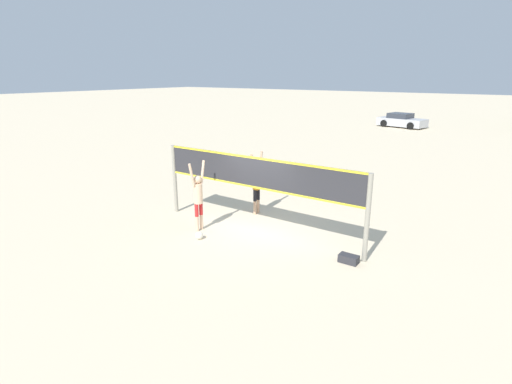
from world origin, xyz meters
The scene contains 7 objects.
ground_plane centered at (0.00, 0.00, 0.00)m, with size 200.00×200.00×0.00m, color beige.
volleyball_net centered at (0.00, 0.00, 1.69)m, with size 7.19×0.13×2.43m.
player_spiker centered at (-1.60, -0.88, 1.19)m, with size 0.28×0.72×2.24m.
player_blocker centered at (-1.00, 1.47, 1.18)m, with size 0.28×0.72×2.23m.
volleyball centered at (-1.12, -1.42, 0.12)m, with size 0.24×0.24×0.24m.
gear_bag centered at (3.22, -0.32, 0.11)m, with size 0.51×0.28×0.22m.
parked_car_near centered at (-3.54, 28.79, 0.59)m, with size 4.51×2.70×1.28m.
Camera 1 is at (6.70, -9.63, 4.84)m, focal length 28.00 mm.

